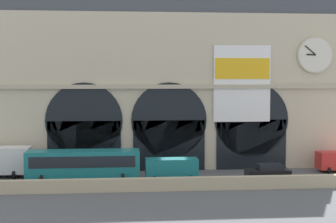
# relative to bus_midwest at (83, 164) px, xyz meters

# --- Properties ---
(ground_plane) EXTENTS (200.00, 200.00, 0.00)m
(ground_plane) POSITION_rel_bus_midwest_xyz_m (8.95, 0.33, -1.78)
(ground_plane) COLOR #54565B
(quay_parapet_wall) EXTENTS (90.00, 0.70, 1.20)m
(quay_parapet_wall) POSITION_rel_bus_midwest_xyz_m (8.95, -4.65, -1.18)
(quay_parapet_wall) COLOR #BCAD8C
(quay_parapet_wall) RESTS_ON ground
(station_building) EXTENTS (38.79, 5.37, 21.88)m
(station_building) POSITION_rel_bus_midwest_xyz_m (8.99, 7.82, 8.83)
(station_building) COLOR beige
(station_building) RESTS_ON ground
(bus_midwest) EXTENTS (11.00, 3.25, 3.10)m
(bus_midwest) POSITION_rel_bus_midwest_xyz_m (0.00, 0.00, 0.00)
(bus_midwest) COLOR #19727A
(bus_midwest) RESTS_ON ground
(van_center) EXTENTS (5.20, 2.48, 2.20)m
(van_center) POSITION_rel_bus_midwest_xyz_m (8.69, -0.18, -0.54)
(van_center) COLOR #19727A
(van_center) RESTS_ON ground
(car_mideast) EXTENTS (4.40, 2.22, 1.55)m
(car_mideast) POSITION_rel_bus_midwest_xyz_m (18.47, -0.45, -0.98)
(car_mideast) COLOR black
(car_mideast) RESTS_ON ground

